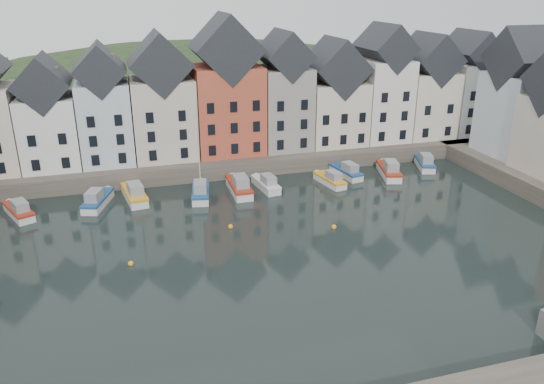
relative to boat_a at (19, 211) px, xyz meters
name	(u,v)px	position (x,y,z in m)	size (l,w,h in m)	color
ground	(293,259)	(24.85, -17.05, -0.65)	(260.00, 260.00, 0.00)	black
far_quay	(225,153)	(24.85, 12.95, 0.35)	(90.00, 16.00, 2.00)	#463D36
hillside	(202,208)	(24.86, 38.95, -18.61)	(153.60, 70.40, 64.00)	black
far_terrace	(250,98)	(28.06, 10.95, 8.22)	(72.37, 8.16, 17.78)	beige
mooring_buoys	(236,238)	(20.85, -11.72, -0.50)	(20.50, 5.50, 0.50)	orange
boat_a	(19,211)	(0.00, 0.00, 0.00)	(3.93, 5.93, 2.19)	silver
boat_b	(97,200)	(7.88, 0.67, 0.03)	(3.65, 6.26, 2.30)	silver
boat_c	(135,194)	(11.96, 1.25, 0.09)	(2.92, 6.69, 2.48)	silver
boat_d	(201,191)	(19.29, -0.02, 0.11)	(2.97, 6.40, 11.78)	silver
boat_e	(239,187)	(23.90, 0.18, 0.11)	(2.16, 6.70, 2.56)	silver
boat_f	(266,184)	(27.30, 0.47, -0.01)	(2.38, 5.75, 2.14)	silver
boat_g	(331,180)	(35.27, -0.25, -0.04)	(2.61, 5.54, 2.05)	silver
boat_h	(347,172)	(38.37, 1.91, -0.01)	(2.64, 5.84, 2.16)	silver
boat_i	(389,171)	(43.63, 0.49, 0.09)	(3.64, 6.78, 2.49)	silver
boat_j	(425,163)	(49.81, 2.18, 0.02)	(3.68, 6.14, 2.25)	silver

